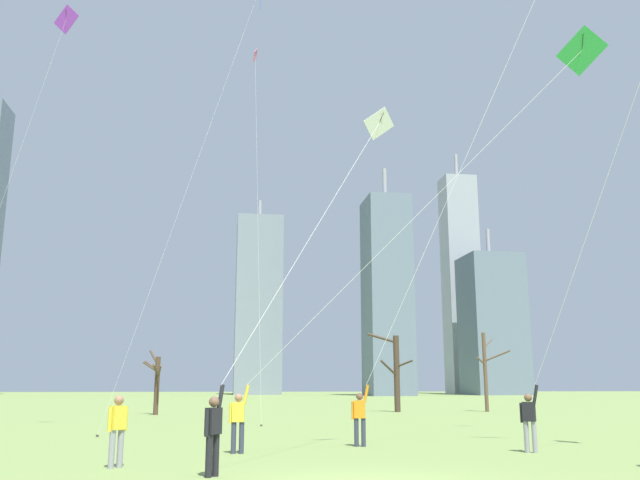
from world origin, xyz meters
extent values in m
cylinder|color=#33384C|center=(-2.32, 6.73, 0.42)|extent=(0.14, 0.14, 0.85)
cylinder|color=#33384C|center=(-2.10, 6.71, 0.42)|extent=(0.14, 0.14, 0.85)
cube|color=yellow|center=(-2.21, 6.72, 1.12)|extent=(0.35, 0.22, 0.54)
sphere|color=#9E7051|center=(-2.21, 6.72, 1.51)|extent=(0.22, 0.22, 0.22)
cylinder|color=yellow|center=(-2.42, 6.73, 1.09)|extent=(0.09, 0.09, 0.55)
cylinder|color=yellow|center=(-2.00, 6.70, 1.59)|extent=(0.21, 0.10, 0.56)
cube|color=green|center=(8.11, 5.05, 12.05)|extent=(1.35, 0.79, 1.46)
cylinder|color=black|center=(8.11, 5.05, 12.05)|extent=(0.09, 0.47, 0.92)
cylinder|color=silver|center=(3.05, 5.88, 6.95)|extent=(10.12, 1.67, 10.21)
cylinder|color=black|center=(-2.92, 1.82, 0.42)|extent=(0.14, 0.14, 0.85)
cylinder|color=black|center=(-2.78, 1.99, 0.42)|extent=(0.14, 0.14, 0.85)
cube|color=black|center=(-2.85, 1.91, 1.12)|extent=(0.37, 0.39, 0.54)
sphere|color=brown|center=(-2.85, 1.91, 1.51)|extent=(0.22, 0.22, 0.22)
cylinder|color=black|center=(-2.98, 1.75, 1.09)|extent=(0.09, 0.09, 0.55)
cylinder|color=black|center=(-2.72, 2.07, 1.59)|extent=(0.20, 0.21, 0.56)
cube|color=white|center=(1.86, 6.17, 9.72)|extent=(1.04, 0.36, 1.00)
cylinder|color=black|center=(1.86, 6.17, 9.72)|extent=(0.27, 0.29, 0.62)
cylinder|color=silver|center=(-0.43, 4.12, 5.78)|extent=(4.59, 4.12, 7.88)
cylinder|color=gray|center=(5.88, 5.88, 0.42)|extent=(0.14, 0.14, 0.85)
cylinder|color=gray|center=(6.06, 5.75, 0.42)|extent=(0.14, 0.14, 0.85)
cube|color=black|center=(5.97, 5.82, 1.12)|extent=(0.39, 0.37, 0.54)
sphere|color=brown|center=(5.97, 5.82, 1.51)|extent=(0.22, 0.22, 0.22)
cylinder|color=black|center=(5.80, 5.95, 1.09)|extent=(0.09, 0.09, 0.55)
cylinder|color=black|center=(6.13, 5.69, 1.59)|extent=(0.21, 0.20, 0.56)
cylinder|color=#33384C|center=(1.50, 8.44, 0.42)|extent=(0.14, 0.14, 0.85)
cylinder|color=#33384C|center=(1.71, 8.39, 0.42)|extent=(0.14, 0.14, 0.85)
cube|color=orange|center=(1.60, 8.42, 1.12)|extent=(0.38, 0.27, 0.54)
sphere|color=brown|center=(1.60, 8.42, 1.51)|extent=(0.22, 0.22, 0.22)
cylinder|color=orange|center=(1.40, 8.47, 1.09)|extent=(0.09, 0.09, 0.55)
cylinder|color=orange|center=(1.81, 8.37, 1.59)|extent=(0.22, 0.13, 0.56)
cylinder|color=silver|center=(6.18, 7.89, 11.34)|extent=(8.76, 0.97, 18.99)
cylinder|color=gray|center=(-4.96, 3.80, 0.42)|extent=(0.14, 0.14, 0.85)
cylinder|color=gray|center=(-5.13, 3.66, 0.42)|extent=(0.14, 0.14, 0.85)
cube|color=yellow|center=(-5.05, 3.73, 1.12)|extent=(0.39, 0.37, 0.54)
sphere|color=#9E7051|center=(-5.05, 3.73, 1.51)|extent=(0.22, 0.22, 0.22)
cylinder|color=yellow|center=(-4.89, 3.87, 1.09)|extent=(0.09, 0.09, 0.55)
cylinder|color=yellow|center=(-5.21, 3.60, 1.09)|extent=(0.09, 0.09, 0.55)
cube|color=purple|center=(-9.96, 15.53, 17.68)|extent=(1.19, 0.61, 1.30)
cylinder|color=black|center=(-9.96, 15.53, 17.68)|extent=(0.08, 0.25, 0.84)
cube|color=pink|center=(-1.16, 26.83, 22.43)|extent=(0.25, 1.05, 1.04)
cylinder|color=black|center=(-1.16, 26.83, 22.43)|extent=(0.21, 0.03, 0.67)
cylinder|color=silver|center=(-0.98, 23.16, 11.23)|extent=(0.37, 7.35, 22.39)
cylinder|color=#3F3833|center=(-0.79, 19.49, 0.04)|extent=(0.10, 0.10, 0.08)
cylinder|color=silver|center=(-4.25, 14.67, 10.18)|extent=(5.79, 1.87, 20.28)
cylinder|color=#3F3833|center=(-7.14, 13.74, 0.04)|extent=(0.10, 0.10, 0.08)
cylinder|color=#4C3828|center=(-6.80, 32.94, 1.85)|extent=(0.32, 0.32, 3.69)
cylinder|color=#4C3828|center=(-6.85, 32.04, 2.83)|extent=(0.27, 1.85, 0.71)
cylinder|color=#4C3828|center=(-7.28, 32.96, 3.03)|extent=(1.02, 0.16, 0.70)
cylinder|color=#4C3828|center=(-7.26, 33.44, 3.09)|extent=(1.05, 1.14, 0.76)
cylinder|color=#4C3828|center=(-7.13, 33.70, 3.65)|extent=(0.84, 1.66, 1.09)
cylinder|color=#4C3828|center=(-6.64, 32.25, 2.56)|extent=(0.43, 1.45, 1.10)
cylinder|color=#423326|center=(9.85, 35.38, 2.70)|extent=(0.42, 0.42, 5.41)
cylinder|color=#423326|center=(9.14, 34.81, 3.05)|extent=(1.58, 1.33, 1.16)
cylinder|color=#423326|center=(10.30, 34.86, 3.38)|extent=(1.03, 1.16, 0.54)
cylinder|color=#423326|center=(8.82, 35.44, 5.22)|extent=(2.13, 0.31, 0.77)
cylinder|color=brown|center=(16.39, 34.99, 2.83)|extent=(0.27, 0.27, 5.66)
cylinder|color=brown|center=(15.92, 34.49, 3.58)|extent=(1.06, 1.11, 0.60)
cylinder|color=brown|center=(17.16, 34.46, 3.95)|extent=(1.64, 1.18, 0.82)
cylinder|color=brown|center=(16.82, 35.27, 4.90)|extent=(0.97, 0.68, 0.74)
cube|color=gray|center=(4.84, 132.64, 18.82)|extent=(9.73, 11.72, 37.65)
cylinder|color=#99999E|center=(4.84, 132.64, 39.92)|extent=(0.80, 0.80, 4.55)
cube|color=#9EA3AD|center=(52.07, 136.08, 25.29)|extent=(7.54, 6.66, 50.59)
cylinder|color=#99999E|center=(52.07, 136.08, 53.61)|extent=(0.80, 0.80, 6.06)
cube|color=slate|center=(28.36, 112.29, 18.86)|extent=(8.10, 10.26, 37.71)
cylinder|color=#99999E|center=(28.36, 112.29, 40.91)|extent=(0.80, 0.80, 6.39)
cube|color=slate|center=(52.50, 120.14, 14.23)|extent=(11.11, 11.55, 28.46)
cylinder|color=#99999E|center=(52.50, 120.14, 31.41)|extent=(0.80, 0.80, 5.91)
camera|label=1|loc=(-2.73, -12.86, 1.84)|focal=37.89mm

